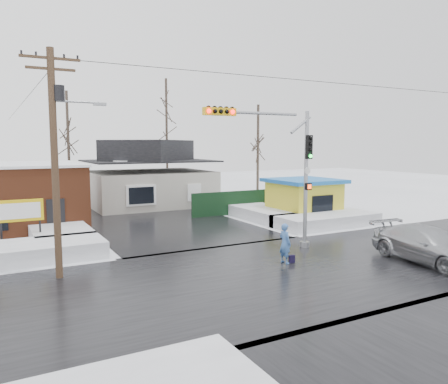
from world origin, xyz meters
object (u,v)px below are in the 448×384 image
car (428,245)px  kiosk (304,199)px  traffic_signal (282,161)px  pedestrian (285,244)px  marquee_sign (20,212)px  utility_pole (56,150)px

car → kiosk: bearing=82.3°
traffic_signal → pedestrian: (-1.20, -2.01, -3.63)m
marquee_sign → utility_pole: bearing=-79.9°
kiosk → pedestrian: kiosk is taller
pedestrian → utility_pole: bearing=67.2°
utility_pole → car: size_ratio=1.63×
traffic_signal → marquee_sign: (-11.43, 6.53, -2.62)m
utility_pole → kiosk: bearing=20.4°
traffic_signal → pedestrian: traffic_signal is taller
kiosk → car: kiosk is taller
car → utility_pole: bearing=163.8°
utility_pole → marquee_sign: utility_pole is taller
traffic_signal → kiosk: (7.07, 7.03, -3.08)m
pedestrian → traffic_signal: bearing=-38.1°
marquee_sign → traffic_signal: bearing=-29.7°
utility_pole → pedestrian: bearing=-15.5°
marquee_sign → kiosk: size_ratio=0.55×
marquee_sign → kiosk: (18.50, 0.50, -0.46)m
traffic_signal → utility_pole: utility_pole is taller
car → marquee_sign: bearing=148.3°
utility_pole → car: bearing=-20.2°
traffic_signal → pedestrian: size_ratio=3.86×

